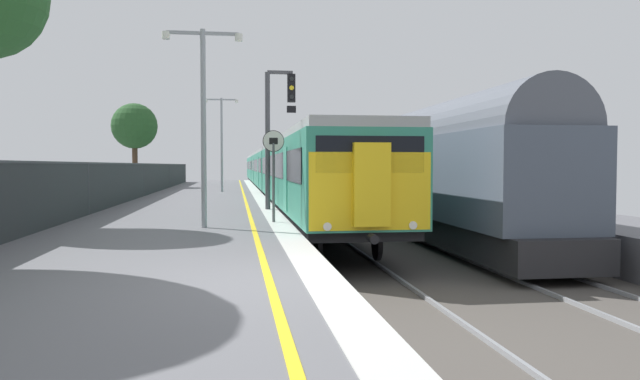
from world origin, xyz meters
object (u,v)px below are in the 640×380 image
commuter_train_at_platform (274,169)px  signal_gantry (275,123)px  platform_lamp_far (222,136)px  background_tree_centre (134,128)px  speed_limit_sign (274,164)px  platform_lamp_mid (203,109)px  freight_train_adjacent_track (343,167)px

commuter_train_at_platform → signal_gantry: bearing=-93.7°
commuter_train_at_platform → platform_lamp_far: 9.31m
platform_lamp_far → signal_gantry: bearing=-81.5°
signal_gantry → background_tree_centre: bearing=110.2°
speed_limit_sign → platform_lamp_far: 19.73m
commuter_train_at_platform → signal_gantry: size_ratio=12.96×
platform_lamp_far → background_tree_centre: (-6.50, 8.93, 1.02)m
speed_limit_sign → platform_lamp_mid: platform_lamp_mid is taller
background_tree_centre → speed_limit_sign: bearing=-73.7°
platform_lamp_far → background_tree_centre: 11.10m
freight_train_adjacent_track → speed_limit_sign: bearing=-105.4°
commuter_train_at_platform → freight_train_adjacent_track: bearing=-58.9°
commuter_train_at_platform → platform_lamp_far: bearing=-113.9°
freight_train_adjacent_track → platform_lamp_far: platform_lamp_far is taller
speed_limit_sign → background_tree_centre: 29.82m
signal_gantry → commuter_train_at_platform: bearing=86.3°
commuter_train_at_platform → speed_limit_sign: (-1.85, -27.87, 0.36)m
signal_gantry → speed_limit_sign: (-0.37, -4.81, -1.46)m
commuter_train_at_platform → background_tree_centre: size_ratio=10.52×
signal_gantry → background_tree_centre: (-8.72, 23.69, 1.23)m
signal_gantry → platform_lamp_far: bearing=98.5°
freight_train_adjacent_track → platform_lamp_mid: bearing=-109.0°
freight_train_adjacent_track → background_tree_centre: (-14.19, 7.28, 2.83)m
speed_limit_sign → platform_lamp_mid: 2.54m
platform_lamp_far → speed_limit_sign: bearing=-84.6°
platform_lamp_mid → commuter_train_at_platform: bearing=82.8°
commuter_train_at_platform → freight_train_adjacent_track: (4.00, -6.65, 0.22)m
platform_lamp_far → commuter_train_at_platform: bearing=66.1°
freight_train_adjacent_track → platform_lamp_mid: platform_lamp_mid is taller
platform_lamp_mid → background_tree_centre: 30.34m
commuter_train_at_platform → platform_lamp_mid: platform_lamp_mid is taller
platform_lamp_mid → speed_limit_sign: bearing=31.0°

